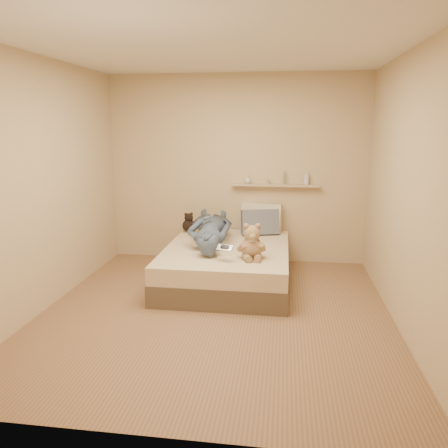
# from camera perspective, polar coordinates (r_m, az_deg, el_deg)

# --- Properties ---
(room) EXTENTS (3.80, 3.80, 3.80)m
(room) POSITION_cam_1_polar(r_m,az_deg,el_deg) (4.28, -1.20, 4.63)
(room) COLOR #8B6448
(room) RESTS_ON ground
(bed) EXTENTS (1.50, 1.90, 0.45)m
(bed) POSITION_cam_1_polar(r_m,az_deg,el_deg) (5.43, 0.41, -5.30)
(bed) COLOR brown
(bed) RESTS_ON floor
(game_console) EXTENTS (0.19, 0.13, 0.06)m
(game_console) POSITION_cam_1_polar(r_m,az_deg,el_deg) (4.75, 0.12, -3.12)
(game_console) COLOR silver
(game_console) RESTS_ON bed
(teddy_bear) EXTENTS (0.33, 0.33, 0.41)m
(teddy_bear) POSITION_cam_1_polar(r_m,az_deg,el_deg) (4.86, 3.65, -2.63)
(teddy_bear) COLOR #987953
(teddy_bear) RESTS_ON bed
(dark_plush) EXTENTS (0.18, 0.18, 0.28)m
(dark_plush) POSITION_cam_1_polar(r_m,az_deg,el_deg) (6.10, -4.63, 0.06)
(dark_plush) COLOR black
(dark_plush) RESTS_ON bed
(pillow_cream) EXTENTS (0.58, 0.31, 0.42)m
(pillow_cream) POSITION_cam_1_polar(r_m,az_deg,el_deg) (6.08, 4.93, 0.80)
(pillow_cream) COLOR beige
(pillow_cream) RESTS_ON bed
(pillow_grey) EXTENTS (0.54, 0.34, 0.36)m
(pillow_grey) POSITION_cam_1_polar(r_m,az_deg,el_deg) (5.95, 4.71, 0.24)
(pillow_grey) COLOR slate
(pillow_grey) RESTS_ON bed
(person) EXTENTS (0.73, 1.57, 0.36)m
(person) POSITION_cam_1_polar(r_m,az_deg,el_deg) (5.54, -1.82, -0.54)
(person) COLOR #44516B
(person) RESTS_ON bed
(wall_shelf) EXTENTS (1.20, 0.12, 0.03)m
(wall_shelf) POSITION_cam_1_polar(r_m,az_deg,el_deg) (6.08, 6.71, 5.05)
(wall_shelf) COLOR tan
(wall_shelf) RESTS_ON wall_back
(shelf_bottles) EXTENTS (0.91, 0.12, 0.19)m
(shelf_bottles) POSITION_cam_1_polar(r_m,az_deg,el_deg) (6.07, 6.96, 5.88)
(shelf_bottles) COLOR silver
(shelf_bottles) RESTS_ON wall_shelf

